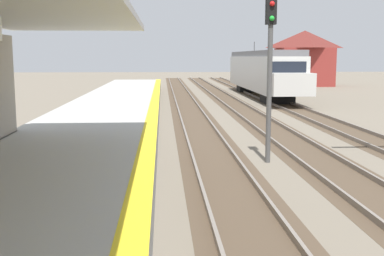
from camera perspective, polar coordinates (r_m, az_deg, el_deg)
name	(u,v)px	position (r m, az deg, el deg)	size (l,w,h in m)	color
station_platform	(68,162)	(14.20, -14.39, -3.88)	(5.00, 80.00, 0.91)	#A8A8A3
track_pair_nearest_platform	(209,148)	(18.03, 1.99, -2.33)	(2.34, 120.00, 0.16)	#4C3D2D
track_pair_middle	(299,147)	(18.66, 12.45, -2.16)	(2.34, 120.00, 0.16)	#4C3D2D
approaching_train	(263,71)	(41.71, 8.33, 6.64)	(2.93, 19.60, 4.76)	silver
rail_signal_post	(270,64)	(15.58, 9.17, 7.52)	(0.32, 0.34, 5.20)	#4C4C4C
distant_trackside_house	(304,57)	(58.48, 13.09, 8.13)	(6.60, 5.28, 6.40)	maroon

